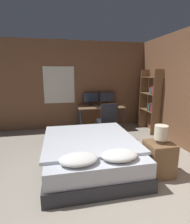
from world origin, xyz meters
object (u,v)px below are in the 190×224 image
object	(u,v)px
monitor_right	(107,98)
office_chair	(108,123)
nightstand	(159,159)
bookshelf	(151,99)
keyboard	(102,107)
computer_mouse	(112,107)
bed	(90,152)
desk	(101,109)
bedside_lamp	(161,133)
monitor_left	(91,98)

from	to	relation	value
monitor_right	office_chair	size ratio (longest dim) A/B	0.51
nightstand	office_chair	distance (m)	1.99
bookshelf	keyboard	bearing A→B (deg)	165.85
computer_mouse	monitor_right	bearing A→B (deg)	92.71
bed	desk	size ratio (longest dim) A/B	1.43
bedside_lamp	office_chair	size ratio (longest dim) A/B	0.31
monitor_left	desk	bearing A→B (deg)	-39.82
keyboard	computer_mouse	bearing A→B (deg)	0.00
bed	keyboard	distance (m)	2.13
bedside_lamp	desk	distance (m)	2.74
desk	office_chair	distance (m)	0.79
desk	bookshelf	world-z (taller)	bookshelf
keyboard	office_chair	bearing A→B (deg)	-88.47
monitor_right	computer_mouse	bearing A→B (deg)	-87.29
bed	office_chair	bearing A→B (deg)	62.42
keyboard	bookshelf	distance (m)	1.44
bed	desk	bearing A→B (deg)	71.47
monitor_right	computer_mouse	distance (m)	0.49
office_chair	computer_mouse	bearing A→B (deg)	62.83
nightstand	bedside_lamp	bearing A→B (deg)	180.00
bed	nightstand	distance (m)	1.22
monitor_right	desk	bearing A→B (deg)	-140.18
bedside_lamp	computer_mouse	size ratio (longest dim) A/B	4.31
office_chair	bedside_lamp	bearing A→B (deg)	-79.75
computer_mouse	bed	bearing A→B (deg)	-117.47
bedside_lamp	office_chair	xyz separation A→B (m)	(-0.35, 1.96, -0.37)
nightstand	office_chair	world-z (taller)	office_chair
desk	bookshelf	distance (m)	1.53
bed	bookshelf	bearing A→B (deg)	37.28
bedside_lamp	monitor_right	distance (m)	2.94
nightstand	keyboard	world-z (taller)	keyboard
nightstand	desk	distance (m)	2.75
nightstand	office_chair	bearing A→B (deg)	100.25
bed	office_chair	distance (m)	1.60
bookshelf	nightstand	bearing A→B (deg)	-115.20
keyboard	computer_mouse	xyz separation A→B (m)	(0.29, 0.00, 0.01)
bedside_lamp	keyboard	distance (m)	2.52
monitor_left	bookshelf	distance (m)	1.82
computer_mouse	bedside_lamp	bearing A→B (deg)	-88.12
bed	nightstand	size ratio (longest dim) A/B	3.47
keyboard	office_chair	distance (m)	0.63
nightstand	office_chair	size ratio (longest dim) A/B	0.61
bed	bookshelf	world-z (taller)	bookshelf
bedside_lamp	monitor_left	xyz separation A→B (m)	(-0.63, 2.93, 0.20)
nightstand	bookshelf	size ratio (longest dim) A/B	0.32
monitor_left	keyboard	distance (m)	0.56
office_chair	bed	bearing A→B (deg)	-117.58
monitor_right	keyboard	bearing A→B (deg)	-121.15
bedside_lamp	desk	xyz separation A→B (m)	(-0.37, 2.71, -0.13)
bed	nightstand	bearing A→B (deg)	-26.33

